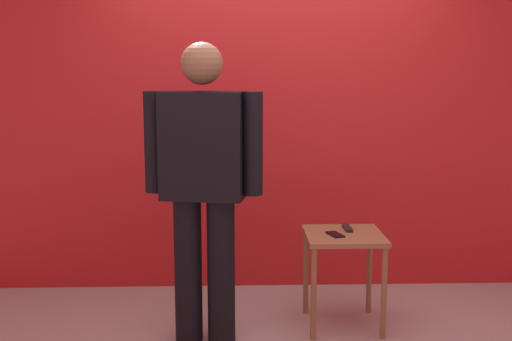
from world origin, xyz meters
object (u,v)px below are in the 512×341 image
Objects in this scene: side_table at (344,249)px; tv_remote at (347,228)px; cell_phone at (335,234)px; standing_person at (203,179)px.

tv_remote reaches higher than side_table.
side_table is at bearing 13.90° from cell_phone.
side_table is 3.65× the size of tv_remote.
standing_person is 1.05m from tv_remote.
cell_phone is 0.17m from tv_remote.
cell_phone is (0.82, 0.17, -0.40)m from standing_person.
standing_person is 1.04m from side_table.
side_table is 0.16m from tv_remote.
tv_remote is at bearing 69.20° from side_table.
tv_remote is at bearing 18.40° from standing_person.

